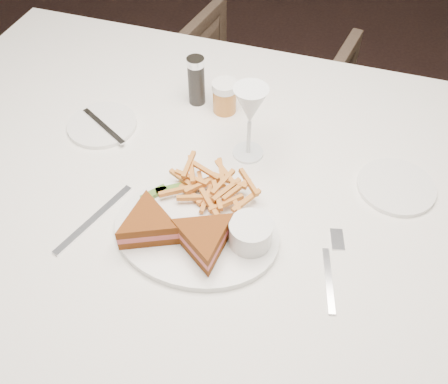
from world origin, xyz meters
TOP-DOWN VIEW (x-y plane):
  - ground at (0.00, 0.00)m, footprint 5.00×5.00m
  - table at (0.31, -0.36)m, footprint 1.73×1.27m
  - chair_far at (0.26, 0.49)m, footprint 0.74×0.71m
  - table_setting at (0.28, -0.40)m, footprint 0.83×0.64m

SIDE VIEW (x-z plane):
  - ground at x=0.00m, z-range 0.00..0.00m
  - chair_far at x=0.26m, z-range 0.00..0.62m
  - table at x=0.31m, z-range 0.00..0.75m
  - table_setting at x=0.28m, z-range 0.70..0.88m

